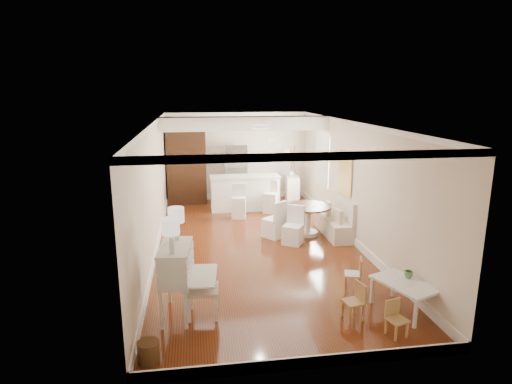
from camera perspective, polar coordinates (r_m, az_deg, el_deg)
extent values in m
plane|color=maroon|center=(9.88, 0.12, -7.21)|extent=(9.00, 9.00, 0.00)
cube|color=white|center=(9.27, 0.13, 9.20)|extent=(4.50, 9.00, 0.04)
cube|color=beige|center=(13.87, -2.62, 4.79)|extent=(4.50, 0.04, 2.80)
cube|color=beige|center=(5.27, 7.45, -9.98)|extent=(4.50, 0.04, 2.80)
cube|color=beige|center=(9.42, -13.54, 0.28)|extent=(0.04, 9.00, 2.80)
cube|color=beige|center=(10.05, 12.91, 1.13)|extent=(0.04, 9.00, 2.80)
cube|color=white|center=(11.46, -1.51, 9.11)|extent=(4.50, 0.45, 0.36)
cube|color=tan|center=(10.47, 11.80, 2.50)|extent=(0.04, 0.84, 1.04)
cube|color=white|center=(12.25, 8.85, 4.19)|extent=(0.04, 1.10, 1.40)
cylinder|color=#381E11|center=(13.73, -7.66, 6.48)|extent=(0.30, 0.03, 0.30)
cylinder|color=white|center=(8.79, 0.61, 8.64)|extent=(0.36, 0.36, 0.08)
cube|color=silver|center=(6.92, -10.58, -11.61)|extent=(0.99, 1.01, 1.16)
cube|color=white|center=(6.91, -7.12, -12.63)|extent=(0.56, 0.56, 0.92)
cylinder|color=#56351B|center=(6.14, -14.12, -19.95)|extent=(0.35, 0.35, 0.29)
cube|color=white|center=(7.46, 19.07, -13.07)|extent=(0.92, 1.14, 0.50)
cube|color=tan|center=(6.99, 12.85, -14.04)|extent=(0.34, 0.34, 0.60)
cube|color=#AF774F|center=(7.93, 12.81, -10.58)|extent=(0.37, 0.37, 0.60)
cube|color=tan|center=(6.74, 18.30, -15.78)|extent=(0.32, 0.32, 0.54)
cube|color=silver|center=(10.64, 10.39, -3.13)|extent=(0.52, 1.60, 0.98)
cylinder|color=#4D2818|center=(10.57, 6.94, -3.77)|extent=(1.15, 1.15, 0.75)
cube|color=white|center=(9.92, 4.96, -4.47)|extent=(0.59, 0.59, 0.89)
cube|color=white|center=(10.34, 2.43, -3.60)|extent=(0.62, 0.62, 0.92)
cube|color=white|center=(12.69, -1.49, -0.10)|extent=(2.05, 0.65, 1.03)
cube|color=white|center=(11.87, -2.32, -1.27)|extent=(0.43, 0.43, 0.95)
cube|color=silver|center=(12.39, 1.92, -0.67)|extent=(0.48, 0.48, 0.93)
cube|color=#381E11|center=(13.53, -9.24, 3.33)|extent=(1.20, 0.60, 2.30)
imported|color=silver|center=(13.65, -1.20, 2.52)|extent=(0.75, 0.65, 1.80)
cube|color=silver|center=(13.68, 4.84, 0.41)|extent=(0.48, 0.90, 0.82)
imported|color=#5C9356|center=(7.54, 19.66, -10.29)|extent=(0.16, 0.16, 0.11)
imported|color=white|center=(13.59, 4.74, 2.53)|extent=(0.21, 0.21, 0.20)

